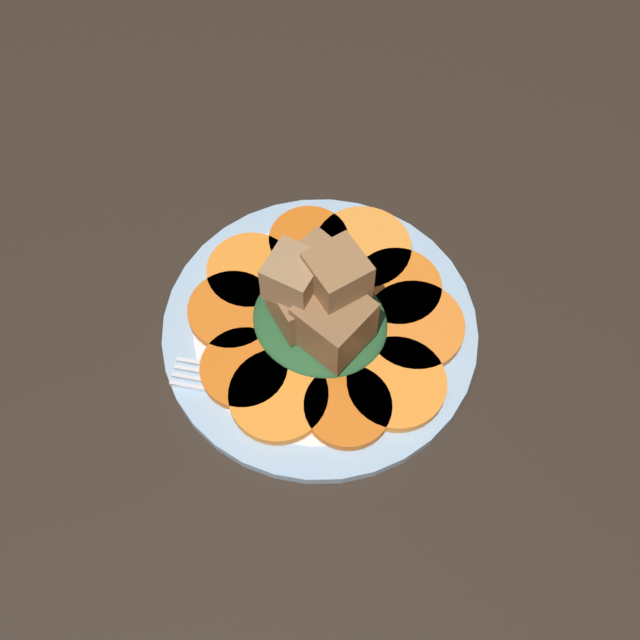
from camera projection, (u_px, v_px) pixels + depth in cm
name	position (u px, v px, depth cm)	size (l,w,h in cm)	color
table_slab	(320.00, 338.00, 65.52)	(120.00, 120.00, 2.00)	black
plate	(320.00, 329.00, 64.18)	(25.15, 25.15, 1.05)	#99B7D1
carrot_slice_0	(244.00, 369.00, 61.41)	(6.76, 6.76, 0.88)	orange
carrot_slice_1	(276.00, 395.00, 60.38)	(7.57, 7.57, 0.88)	orange
carrot_slice_2	(348.00, 407.00, 59.91)	(6.64, 6.64, 0.88)	orange
carrot_slice_3	(396.00, 384.00, 60.82)	(7.64, 7.64, 0.88)	orange
carrot_slice_4	(414.00, 326.00, 63.16)	(7.91, 7.91, 0.88)	orange
carrot_slice_5	(397.00, 288.00, 64.84)	(7.20, 7.20, 0.88)	orange
carrot_slice_6	(362.00, 248.00, 66.66)	(8.09, 8.09, 0.88)	orange
carrot_slice_7	(309.00, 241.00, 67.00)	(6.68, 6.68, 0.88)	#D76215
carrot_slice_8	(250.00, 272.00, 65.57)	(7.15, 7.15, 0.88)	orange
carrot_slice_9	(232.00, 311.00, 63.82)	(7.03, 7.03, 0.88)	orange
center_pile	(319.00, 304.00, 60.62)	(10.83, 9.84, 9.36)	#235128
fork	(282.00, 390.00, 60.82)	(17.86, 6.63, 0.40)	silver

